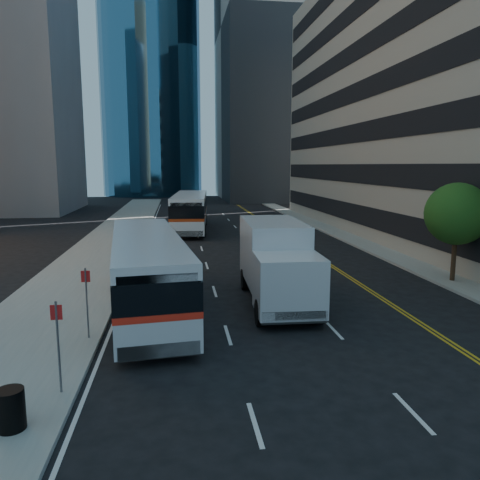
{
  "coord_description": "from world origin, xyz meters",
  "views": [
    {
      "loc": [
        -5.24,
        -14.18,
        6.12
      ],
      "look_at": [
        -2.47,
        6.32,
        2.8
      ],
      "focal_mm": 35.0,
      "sensor_mm": 36.0,
      "label": 1
    }
  ],
  "objects_px": {
    "bus_rear": "(190,211)",
    "box_truck": "(277,262)",
    "trash_can": "(11,409)",
    "street_tree": "(457,214)",
    "bus_front": "(147,269)"
  },
  "relations": [
    {
      "from": "bus_rear",
      "to": "box_truck",
      "type": "relative_size",
      "value": 1.77
    },
    {
      "from": "bus_rear",
      "to": "trash_can",
      "type": "height_order",
      "value": "bus_rear"
    },
    {
      "from": "bus_front",
      "to": "box_truck",
      "type": "bearing_deg",
      "value": -4.75
    },
    {
      "from": "bus_rear",
      "to": "box_truck",
      "type": "height_order",
      "value": "box_truck"
    },
    {
      "from": "bus_rear",
      "to": "trash_can",
      "type": "distance_m",
      "value": 34.18
    },
    {
      "from": "street_tree",
      "to": "box_truck",
      "type": "bearing_deg",
      "value": -167.09
    },
    {
      "from": "bus_rear",
      "to": "box_truck",
      "type": "distance_m",
      "value": 24.56
    },
    {
      "from": "bus_front",
      "to": "street_tree",
      "type": "bearing_deg",
      "value": 2.37
    },
    {
      "from": "street_tree",
      "to": "trash_can",
      "type": "relative_size",
      "value": 5.34
    },
    {
      "from": "box_truck",
      "to": "trash_can",
      "type": "relative_size",
      "value": 7.94
    },
    {
      "from": "trash_can",
      "to": "bus_front",
      "type": "bearing_deg",
      "value": 74.66
    },
    {
      "from": "bus_front",
      "to": "trash_can",
      "type": "height_order",
      "value": "bus_front"
    },
    {
      "from": "bus_front",
      "to": "trash_can",
      "type": "distance_m",
      "value": 9.64
    },
    {
      "from": "street_tree",
      "to": "bus_rear",
      "type": "relative_size",
      "value": 0.38
    },
    {
      "from": "bus_front",
      "to": "trash_can",
      "type": "bearing_deg",
      "value": -111.93
    }
  ]
}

